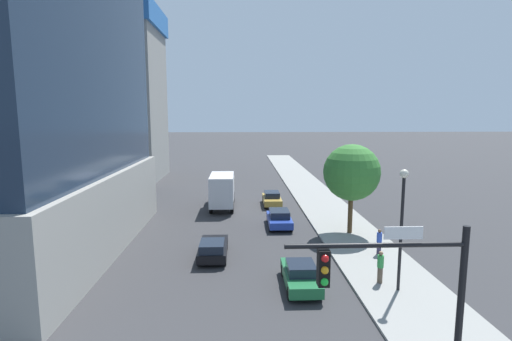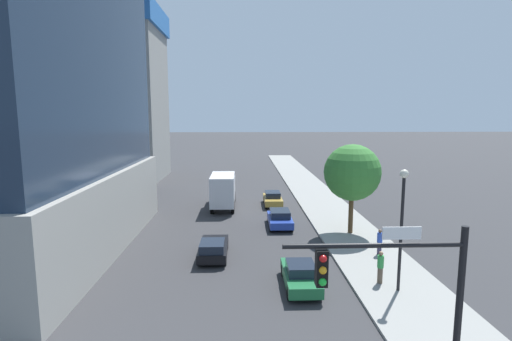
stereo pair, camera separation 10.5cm
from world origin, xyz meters
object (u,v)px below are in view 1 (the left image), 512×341
at_px(street_tree, 352,173).
at_px(car_black, 213,248).
at_px(construction_building, 111,85).
at_px(pedestrian_green_shirt, 380,267).
at_px(pedestrian_blue_shirt, 379,242).
at_px(street_lamp, 402,213).
at_px(car_green, 301,275).
at_px(box_truck, 222,189).
at_px(car_gold, 272,199).
at_px(traffic_light_pole, 401,290).
at_px(car_blue, 279,218).

xyz_separation_m(street_tree, car_black, (-10.22, -4.66, -4.18)).
xyz_separation_m(construction_building, pedestrian_green_shirt, (25.59, -36.53, -12.17)).
bearing_deg(car_black, pedestrian_green_shirt, -25.36).
relative_size(street_tree, car_black, 1.62).
bearing_deg(pedestrian_blue_shirt, street_lamp, -99.20).
bearing_deg(car_green, box_truck, 105.37).
relative_size(construction_building, box_truck, 4.78).
height_order(street_lamp, pedestrian_green_shirt, street_lamp).
height_order(car_black, pedestrian_green_shirt, pedestrian_green_shirt).
bearing_deg(car_gold, street_lamp, -75.95).
relative_size(traffic_light_pole, pedestrian_blue_shirt, 3.56).
xyz_separation_m(street_tree, pedestrian_green_shirt, (-0.90, -9.07, -3.78)).
height_order(traffic_light_pole, box_truck, traffic_light_pole).
xyz_separation_m(car_black, pedestrian_green_shirt, (9.32, -4.42, 0.41)).
xyz_separation_m(construction_building, traffic_light_pole, (22.62, -46.00, -8.98)).
bearing_deg(street_lamp, street_tree, 88.53).
distance_m(construction_building, car_black, 38.13).
height_order(street_lamp, street_tree, street_tree).
bearing_deg(pedestrian_blue_shirt, street_tree, 97.04).
height_order(car_green, pedestrian_green_shirt, pedestrian_green_shirt).
xyz_separation_m(traffic_light_pole, car_gold, (-1.37, 28.50, -3.55)).
distance_m(street_lamp, box_truck, 21.56).
bearing_deg(construction_building, street_lamp, -54.97).
xyz_separation_m(car_green, box_truck, (-4.98, 18.13, 1.23)).
distance_m(street_lamp, car_green, 6.19).
distance_m(traffic_light_pole, pedestrian_blue_shirt, 14.85).
bearing_deg(street_lamp, pedestrian_green_shirt, 125.54).
relative_size(pedestrian_blue_shirt, pedestrian_green_shirt, 0.94).
height_order(pedestrian_blue_shirt, pedestrian_green_shirt, pedestrian_green_shirt).
height_order(street_tree, car_blue, street_tree).
xyz_separation_m(construction_building, street_tree, (26.49, -27.45, -8.39)).
relative_size(car_green, car_black, 1.00).
bearing_deg(car_blue, car_black, -125.55).
bearing_deg(pedestrian_blue_shirt, car_blue, 129.47).
relative_size(street_lamp, pedestrian_blue_shirt, 3.79).
relative_size(construction_building, car_green, 8.06).
bearing_deg(car_gold, car_black, -108.83).
relative_size(construction_building, traffic_light_pole, 5.70).
relative_size(car_green, pedestrian_green_shirt, 2.37).
height_order(street_tree, car_gold, street_tree).
bearing_deg(traffic_light_pole, car_gold, 92.75).
relative_size(street_lamp, car_blue, 1.56).
bearing_deg(car_green, pedestrian_blue_shirt, 36.86).
distance_m(street_lamp, car_blue, 13.73).
bearing_deg(box_truck, street_lamp, -62.28).
distance_m(street_lamp, car_black, 11.86).
xyz_separation_m(construction_building, street_lamp, (26.24, -37.43, -8.98)).
bearing_deg(car_black, traffic_light_pole, -65.44).
bearing_deg(street_tree, car_black, -155.52).
height_order(traffic_light_pole, pedestrian_green_shirt, traffic_light_pole).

